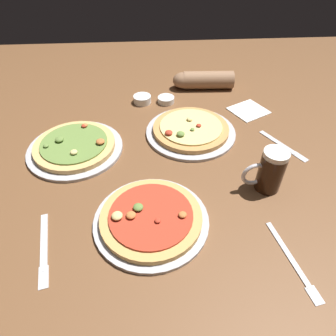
{
  "coord_description": "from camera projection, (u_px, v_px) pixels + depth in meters",
  "views": [
    {
      "loc": [
        -0.05,
        -0.71,
        0.68
      ],
      "look_at": [
        0.0,
        0.0,
        0.02
      ],
      "focal_mm": 31.98,
      "sensor_mm": 36.0,
      "label": 1
    }
  ],
  "objects": [
    {
      "name": "ramekin_butter",
      "position": [
        166.0,
        100.0,
        1.31
      ],
      "size": [
        0.07,
        0.07,
        0.03
      ],
      "primitive_type": "cylinder",
      "color": "white",
      "rests_on": "ground_plane"
    },
    {
      "name": "pizza_plate_near",
      "position": [
        151.0,
        219.0,
        0.82
      ],
      "size": [
        0.32,
        0.32,
        0.05
      ],
      "color": "#B2B2B7",
      "rests_on": "ground_plane"
    },
    {
      "name": "napkin_folded",
      "position": [
        249.0,
        110.0,
        1.26
      ],
      "size": [
        0.19,
        0.18,
        0.01
      ],
      "primitive_type": "cube",
      "rotation": [
        0.0,
        0.0,
        0.49
      ],
      "color": "white",
      "rests_on": "ground_plane"
    },
    {
      "name": "fork_left",
      "position": [
        293.0,
        261.0,
        0.74
      ],
      "size": [
        0.07,
        0.23,
        0.01
      ],
      "color": "silver",
      "rests_on": "ground_plane"
    },
    {
      "name": "knife_right",
      "position": [
        283.0,
        145.0,
        1.09
      ],
      "size": [
        0.12,
        0.19,
        0.01
      ],
      "color": "silver",
      "rests_on": "ground_plane"
    },
    {
      "name": "diner_arm",
      "position": [
        201.0,
        80.0,
        1.39
      ],
      "size": [
        0.28,
        0.09,
        0.08
      ],
      "color": "#936B4C",
      "rests_on": "ground_plane"
    },
    {
      "name": "ground_plane",
      "position": [
        168.0,
        176.0,
        1.0
      ],
      "size": [
        2.4,
        2.4,
        0.03
      ],
      "primitive_type": "cube",
      "color": "brown"
    },
    {
      "name": "pizza_plate_side",
      "position": [
        191.0,
        130.0,
        1.13
      ],
      "size": [
        0.34,
        0.34,
        0.05
      ],
      "color": "#B2B2B7",
      "rests_on": "ground_plane"
    },
    {
      "name": "beer_mug_dark",
      "position": [
        270.0,
        171.0,
        0.89
      ],
      "size": [
        0.13,
        0.08,
        0.14
      ],
      "color": "black",
      "rests_on": "ground_plane"
    },
    {
      "name": "knife_spare",
      "position": [
        44.0,
        248.0,
        0.77
      ],
      "size": [
        0.07,
        0.23,
        0.01
      ],
      "color": "silver",
      "rests_on": "ground_plane"
    },
    {
      "name": "ramekin_sauce",
      "position": [
        142.0,
        99.0,
        1.31
      ],
      "size": [
        0.08,
        0.08,
        0.03
      ],
      "primitive_type": "cylinder",
      "color": "white",
      "rests_on": "ground_plane"
    },
    {
      "name": "pizza_plate_far",
      "position": [
        75.0,
        147.0,
        1.06
      ],
      "size": [
        0.34,
        0.34,
        0.05
      ],
      "color": "#B2B2B7",
      "rests_on": "ground_plane"
    }
  ]
}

